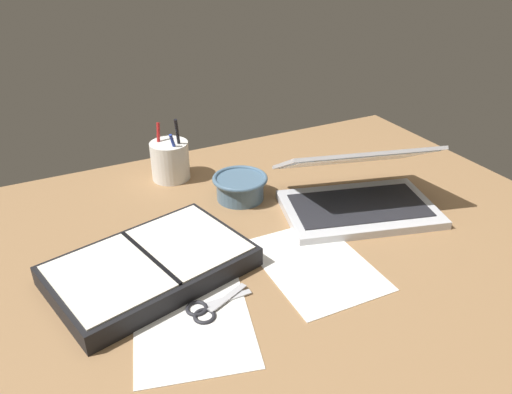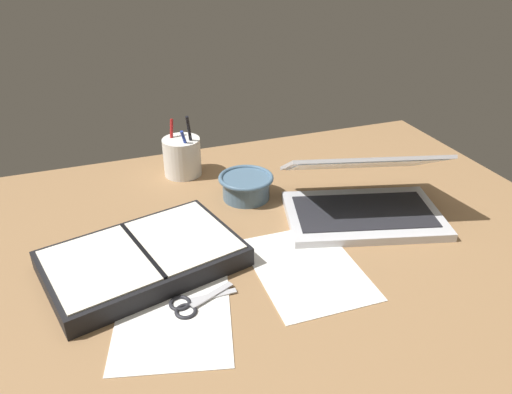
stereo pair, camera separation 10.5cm
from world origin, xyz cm
name	(u,v)px [view 1 (the left image)]	position (x,y,z in cm)	size (l,w,h in cm)	color
desk_top	(259,245)	(0.00, 0.00, 1.00)	(140.00, 100.00, 2.00)	#936D47
laptop	(357,191)	(25.86, 1.80, 6.53)	(39.23, 33.63, 16.61)	silver
bowl	(240,186)	(4.19, 18.06, 5.20)	(13.04, 13.04, 5.79)	slate
pen_cup	(170,160)	(-7.03, 35.75, 6.96)	(9.61, 9.61, 16.76)	white
planner	(151,266)	(-23.07, -1.03, 4.07)	(39.90, 30.70, 4.33)	black
scissors	(207,309)	(-17.48, -14.85, 2.33)	(12.10, 6.59, 0.80)	#B7B7BC
paper_sheet_front	(315,264)	(5.92, -12.17, 2.08)	(19.13, 26.33, 0.16)	white
paper_sheet_beside_planner	(192,320)	(-20.57, -15.93, 2.08)	(19.10, 25.37, 0.16)	white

